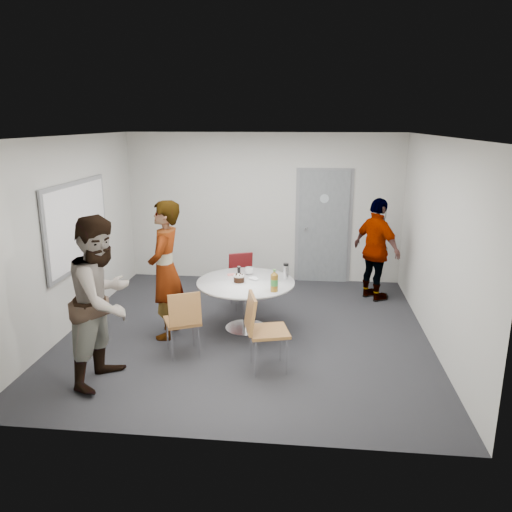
# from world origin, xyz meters

# --- Properties ---
(floor) EXTENTS (5.00, 5.00, 0.00)m
(floor) POSITION_xyz_m (0.00, 0.00, 0.00)
(floor) COLOR black
(floor) RESTS_ON ground
(ceiling) EXTENTS (5.00, 5.00, 0.00)m
(ceiling) POSITION_xyz_m (0.00, 0.00, 2.70)
(ceiling) COLOR silver
(ceiling) RESTS_ON wall_back
(wall_back) EXTENTS (5.00, 0.00, 5.00)m
(wall_back) POSITION_xyz_m (0.00, 2.50, 1.35)
(wall_back) COLOR beige
(wall_back) RESTS_ON floor
(wall_left) EXTENTS (0.00, 5.00, 5.00)m
(wall_left) POSITION_xyz_m (-2.50, 0.00, 1.35)
(wall_left) COLOR beige
(wall_left) RESTS_ON floor
(wall_right) EXTENTS (0.00, 5.00, 5.00)m
(wall_right) POSITION_xyz_m (2.50, 0.00, 1.35)
(wall_right) COLOR beige
(wall_right) RESTS_ON floor
(wall_front) EXTENTS (5.00, 0.00, 5.00)m
(wall_front) POSITION_xyz_m (0.00, -2.50, 1.35)
(wall_front) COLOR beige
(wall_front) RESTS_ON floor
(door) EXTENTS (1.02, 0.17, 2.12)m
(door) POSITION_xyz_m (1.10, 2.48, 1.03)
(door) COLOR slate
(door) RESTS_ON wall_back
(whiteboard) EXTENTS (0.04, 1.90, 1.25)m
(whiteboard) POSITION_xyz_m (-2.46, 0.20, 1.45)
(whiteboard) COLOR gray
(whiteboard) RESTS_ON wall_left
(table) EXTENTS (1.37, 1.37, 1.02)m
(table) POSITION_xyz_m (-0.00, 0.10, 0.62)
(table) COLOR white
(table) RESTS_ON floor
(chair_near_left) EXTENTS (0.56, 0.58, 0.88)m
(chair_near_left) POSITION_xyz_m (-0.69, -0.85, 0.54)
(chair_near_left) COLOR brown
(chair_near_left) RESTS_ON floor
(chair_near_right) EXTENTS (0.59, 0.56, 0.95)m
(chair_near_right) POSITION_xyz_m (0.30, -1.08, 0.58)
(chair_near_right) COLOR brown
(chair_near_right) RESTS_ON floor
(chair_far) EXTENTS (0.53, 0.55, 0.85)m
(chair_far) POSITION_xyz_m (-0.20, 1.05, 0.52)
(chair_far) COLOR #5F1315
(chair_far) RESTS_ON floor
(person_main) EXTENTS (0.45, 0.69, 1.89)m
(person_main) POSITION_xyz_m (-1.08, -0.22, 0.95)
(person_main) COLOR #A5C6EA
(person_main) RESTS_ON floor
(person_left) EXTENTS (0.89, 1.05, 1.92)m
(person_left) POSITION_xyz_m (-1.43, -1.49, 0.96)
(person_left) COLOR white
(person_left) RESTS_ON floor
(person_right) EXTENTS (0.93, 1.05, 1.70)m
(person_right) POSITION_xyz_m (1.95, 1.58, 0.85)
(person_right) COLOR black
(person_right) RESTS_ON floor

